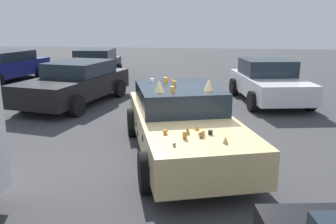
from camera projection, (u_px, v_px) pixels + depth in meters
ground_plane at (182, 155)px, 7.08m from camera, size 60.00×60.00×0.00m
art_car_decorated at (182, 121)px, 7.00m from camera, size 4.93×3.10×1.59m
parked_sedan_far_left at (76, 82)px, 11.43m from camera, size 4.76×2.63×1.37m
parked_sedan_near_right at (95, 65)px, 16.17m from camera, size 4.64×2.30×1.42m
parked_sedan_row_back_far at (268, 82)px, 11.67m from camera, size 4.18×2.54×1.41m
parked_sedan_far_right at (4, 66)px, 15.59m from camera, size 4.72×2.52×1.37m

